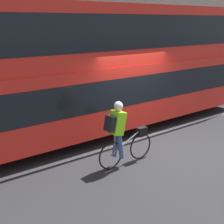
# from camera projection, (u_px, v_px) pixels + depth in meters

# --- Properties ---
(ground_plane) EXTENTS (80.00, 80.00, 0.00)m
(ground_plane) POSITION_uv_depth(u_px,v_px,m) (141.00, 142.00, 9.04)
(ground_plane) COLOR #232326
(road_center_line) EXTENTS (50.00, 0.14, 0.01)m
(road_center_line) POSITION_uv_depth(u_px,v_px,m) (135.00, 140.00, 9.23)
(road_center_line) COLOR silver
(road_center_line) RESTS_ON ground_plane
(sidewalk_curb) EXTENTS (60.00, 2.44, 0.14)m
(sidewalk_curb) POSITION_uv_depth(u_px,v_px,m) (53.00, 102.00, 13.20)
(sidewalk_curb) COLOR #A8A399
(sidewalk_curb) RESTS_ON ground_plane
(bus) EXTENTS (10.91, 2.60, 3.84)m
(bus) POSITION_uv_depth(u_px,v_px,m) (105.00, 63.00, 9.62)
(bus) COLOR black
(bus) RESTS_ON ground_plane
(cyclist_on_bike) EXTENTS (1.63, 0.32, 1.62)m
(cyclist_on_bike) POSITION_uv_depth(u_px,v_px,m) (121.00, 132.00, 7.35)
(cyclist_on_bike) COLOR black
(cyclist_on_bike) RESTS_ON ground_plane
(street_sign_post) EXTENTS (0.36, 0.09, 2.39)m
(street_sign_post) POSITION_uv_depth(u_px,v_px,m) (145.00, 60.00, 15.71)
(street_sign_post) COLOR #59595B
(street_sign_post) RESTS_ON sidewalk_curb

